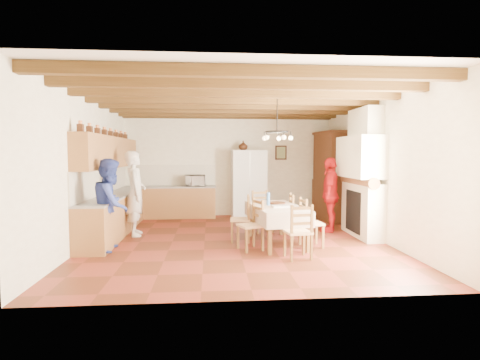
# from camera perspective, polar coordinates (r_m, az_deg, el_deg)

# --- Properties ---
(floor) EXTENTS (6.00, 6.50, 0.02)m
(floor) POSITION_cam_1_polar(r_m,az_deg,el_deg) (7.97, -0.55, -9.23)
(floor) COLOR #502111
(floor) RESTS_ON ground
(ceiling) EXTENTS (6.00, 6.50, 0.02)m
(ceiling) POSITION_cam_1_polar(r_m,az_deg,el_deg) (7.85, -0.57, 12.77)
(ceiling) COLOR white
(ceiling) RESTS_ON ground
(wall_back) EXTENTS (6.00, 0.02, 3.00)m
(wall_back) POSITION_cam_1_polar(r_m,az_deg,el_deg) (11.02, -1.74, 2.37)
(wall_back) COLOR beige
(wall_back) RESTS_ON ground
(wall_front) EXTENTS (6.00, 0.02, 3.00)m
(wall_front) POSITION_cam_1_polar(r_m,az_deg,el_deg) (4.52, 2.31, 0.02)
(wall_front) COLOR beige
(wall_front) RESTS_ON ground
(wall_left) EXTENTS (0.02, 6.50, 3.00)m
(wall_left) POSITION_cam_1_polar(r_m,az_deg,el_deg) (8.13, -22.25, 1.49)
(wall_left) COLOR beige
(wall_left) RESTS_ON ground
(wall_right) EXTENTS (0.02, 6.50, 3.00)m
(wall_right) POSITION_cam_1_polar(r_m,az_deg,el_deg) (8.52, 20.09, 1.65)
(wall_right) COLOR beige
(wall_right) RESTS_ON ground
(ceiling_beams) EXTENTS (6.00, 6.30, 0.16)m
(ceiling_beams) POSITION_cam_1_polar(r_m,az_deg,el_deg) (7.83, -0.57, 12.04)
(ceiling_beams) COLOR #3B250C
(ceiling_beams) RESTS_ON ground
(lower_cabinets_left) EXTENTS (0.60, 4.30, 0.86)m
(lower_cabinets_left) POSITION_cam_1_polar(r_m,az_deg,el_deg) (9.15, -18.21, -4.90)
(lower_cabinets_left) COLOR brown
(lower_cabinets_left) RESTS_ON ground
(lower_cabinets_back) EXTENTS (2.30, 0.60, 0.86)m
(lower_cabinets_back) POSITION_cam_1_polar(r_m,az_deg,el_deg) (10.82, -9.88, -3.40)
(lower_cabinets_back) COLOR brown
(lower_cabinets_back) RESTS_ON ground
(countertop_left) EXTENTS (0.62, 4.30, 0.04)m
(countertop_left) POSITION_cam_1_polar(r_m,az_deg,el_deg) (9.10, -18.27, -2.09)
(countertop_left) COLOR slate
(countertop_left) RESTS_ON lower_cabinets_left
(countertop_back) EXTENTS (2.34, 0.62, 0.04)m
(countertop_back) POSITION_cam_1_polar(r_m,az_deg,el_deg) (10.78, -9.91, -1.03)
(countertop_back) COLOR slate
(countertop_back) RESTS_ON lower_cabinets_back
(backsplash_left) EXTENTS (0.03, 4.30, 0.60)m
(backsplash_left) POSITION_cam_1_polar(r_m,az_deg,el_deg) (9.14, -20.05, -0.09)
(backsplash_left) COLOR beige
(backsplash_left) RESTS_ON ground
(backsplash_back) EXTENTS (2.30, 0.03, 0.60)m
(backsplash_back) POSITION_cam_1_polar(r_m,az_deg,el_deg) (11.04, -9.79, 0.75)
(backsplash_back) COLOR beige
(backsplash_back) RESTS_ON ground
(upper_cabinets) EXTENTS (0.35, 4.20, 0.70)m
(upper_cabinets) POSITION_cam_1_polar(r_m,az_deg,el_deg) (9.08, -19.18, 4.01)
(upper_cabinets) COLOR brown
(upper_cabinets) RESTS_ON ground
(fireplace) EXTENTS (0.56, 1.60, 2.80)m
(fireplace) POSITION_cam_1_polar(r_m,az_deg,el_deg) (8.59, 17.76, 1.05)
(fireplace) COLOR beige
(fireplace) RESTS_ON ground
(wall_picture) EXTENTS (0.34, 0.03, 0.42)m
(wall_picture) POSITION_cam_1_polar(r_m,az_deg,el_deg) (11.16, 6.26, 4.16)
(wall_picture) COLOR #301D15
(wall_picture) RESTS_ON ground
(refrigerator) EXTENTS (0.99, 0.83, 1.92)m
(refrigerator) POSITION_cam_1_polar(r_m,az_deg,el_deg) (10.77, 1.27, -0.55)
(refrigerator) COLOR silver
(refrigerator) RESTS_ON floor
(hutch) EXTENTS (0.68, 1.38, 2.43)m
(hutch) POSITION_cam_1_polar(r_m,az_deg,el_deg) (10.59, 13.57, 0.64)
(hutch) COLOR #3A2310
(hutch) RESTS_ON floor
(dining_table) EXTENTS (1.12, 1.87, 0.77)m
(dining_table) POSITION_cam_1_polar(r_m,az_deg,el_deg) (7.58, 5.56, -4.54)
(dining_table) COLOR beige
(dining_table) RESTS_ON floor
(chandelier) EXTENTS (0.47, 0.47, 0.03)m
(chandelier) POSITION_cam_1_polar(r_m,az_deg,el_deg) (7.51, 5.65, 7.31)
(chandelier) COLOR black
(chandelier) RESTS_ON ground
(chair_left_near) EXTENTS (0.52, 0.54, 0.96)m
(chair_left_near) POSITION_cam_1_polar(r_m,az_deg,el_deg) (7.11, 1.56, -6.82)
(chair_left_near) COLOR brown
(chair_left_near) RESTS_ON floor
(chair_left_far) EXTENTS (0.43, 0.44, 0.96)m
(chair_left_far) POSITION_cam_1_polar(r_m,az_deg,el_deg) (7.77, 0.03, -5.88)
(chair_left_far) COLOR brown
(chair_left_far) RESTS_ON floor
(chair_right_near) EXTENTS (0.43, 0.45, 0.96)m
(chair_right_near) POSITION_cam_1_polar(r_m,az_deg,el_deg) (7.48, 10.84, -6.35)
(chair_right_near) COLOR brown
(chair_right_near) RESTS_ON floor
(chair_right_far) EXTENTS (0.42, 0.44, 0.96)m
(chair_right_far) POSITION_cam_1_polar(r_m,az_deg,el_deg) (8.20, 9.05, -5.42)
(chair_right_far) COLOR brown
(chair_right_far) RESTS_ON floor
(chair_end_near) EXTENTS (0.47, 0.46, 0.96)m
(chair_end_near) POSITION_cam_1_polar(r_m,az_deg,el_deg) (6.62, 8.83, -7.68)
(chair_end_near) COLOR brown
(chair_end_near) RESTS_ON floor
(chair_end_far) EXTENTS (0.51, 0.49, 0.96)m
(chair_end_far) POSITION_cam_1_polar(r_m,az_deg,el_deg) (8.71, 3.45, -4.81)
(chair_end_far) COLOR brown
(chair_end_far) RESTS_ON floor
(person_man) EXTENTS (0.56, 0.76, 1.88)m
(person_man) POSITION_cam_1_polar(r_m,az_deg,el_deg) (8.62, -15.66, -1.96)
(person_man) COLOR beige
(person_man) RESTS_ON floor
(person_woman_blue) EXTENTS (0.66, 0.85, 1.73)m
(person_woman_blue) POSITION_cam_1_polar(r_m,az_deg,el_deg) (7.42, -19.05, -3.57)
(person_woman_blue) COLOR navy
(person_woman_blue) RESTS_ON floor
(person_woman_red) EXTENTS (0.81, 1.10, 1.73)m
(person_woman_red) POSITION_cam_1_polar(r_m,az_deg,el_deg) (8.98, 13.59, -2.17)
(person_woman_red) COLOR #B61215
(person_woman_red) RESTS_ON floor
(microwave) EXTENTS (0.60, 0.43, 0.31)m
(microwave) POSITION_cam_1_polar(r_m,az_deg,el_deg) (10.72, -6.82, -0.08)
(microwave) COLOR silver
(microwave) RESTS_ON countertop_back
(fridge_vase) EXTENTS (0.26, 0.26, 0.27)m
(fridge_vase) POSITION_cam_1_polar(r_m,az_deg,el_deg) (10.72, 0.48, 5.28)
(fridge_vase) COLOR #3A2310
(fridge_vase) RESTS_ON refrigerator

